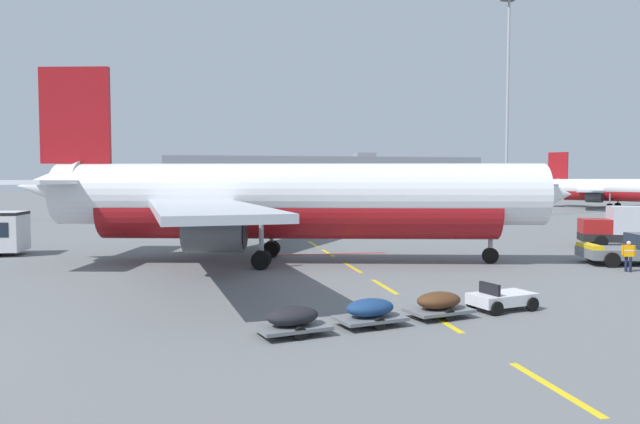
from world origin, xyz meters
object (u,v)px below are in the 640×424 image
(apron_light_mast_far, at_px, (508,84))
(baggage_train, at_px, (406,307))
(pushback_tug, at_px, (637,250))
(airliner_mid_left, at_px, (621,190))
(fuel_service_truck, at_px, (632,226))
(ground_crew_worker, at_px, (629,254))
(airliner_foreground, at_px, (289,200))

(apron_light_mast_far, bearing_deg, baggage_train, -121.55)
(pushback_tug, xyz_separation_m, airliner_mid_left, (45.94, 60.38, 2.40))
(airliner_mid_left, xyz_separation_m, fuel_service_truck, (-39.86, -52.38, -1.66))
(ground_crew_worker, xyz_separation_m, apron_light_mast_far, (17.15, 45.63, 17.12))
(airliner_foreground, bearing_deg, pushback_tug, -12.93)
(ground_crew_worker, bearing_deg, apron_light_mast_far, 69.41)
(airliner_mid_left, relative_size, apron_light_mast_far, 0.89)
(pushback_tug, relative_size, fuel_service_truck, 0.88)
(pushback_tug, bearing_deg, apron_light_mast_far, 71.35)
(fuel_service_truck, bearing_deg, baggage_train, -142.28)
(pushback_tug, height_order, baggage_train, pushback_tug)
(pushback_tug, bearing_deg, airliner_foreground, 167.07)
(baggage_train, bearing_deg, airliner_foreground, 97.25)
(baggage_train, relative_size, ground_crew_worker, 6.63)
(airliner_foreground, relative_size, pushback_tug, 5.34)
(apron_light_mast_far, bearing_deg, airliner_mid_left, 28.82)
(baggage_train, bearing_deg, pushback_tug, 30.88)
(pushback_tug, distance_m, fuel_service_truck, 10.08)
(pushback_tug, distance_m, airliner_mid_left, 75.91)
(airliner_foreground, relative_size, fuel_service_truck, 4.68)
(airliner_mid_left, distance_m, fuel_service_truck, 65.84)
(airliner_foreground, xyz_separation_m, fuel_service_truck, (26.96, 3.21, -2.30))
(airliner_mid_left, relative_size, baggage_train, 2.29)
(airliner_mid_left, height_order, baggage_train, airliner_mid_left)
(airliner_foreground, height_order, pushback_tug, airliner_foreground)
(baggage_train, distance_m, ground_crew_worker, 18.45)
(baggage_train, bearing_deg, airliner_mid_left, 47.88)
(apron_light_mast_far, bearing_deg, ground_crew_worker, -110.59)
(airliner_mid_left, bearing_deg, pushback_tug, -127.26)
(fuel_service_truck, distance_m, baggage_train, 31.51)
(airliner_mid_left, xyz_separation_m, ground_crew_worker, (-48.53, -62.89, -2.30))
(fuel_service_truck, relative_size, apron_light_mast_far, 0.25)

